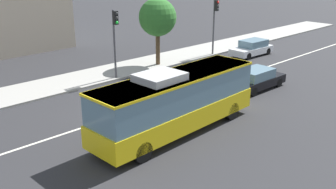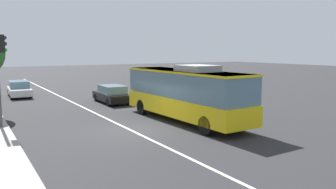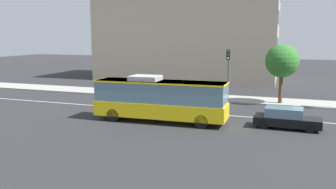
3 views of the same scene
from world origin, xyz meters
name	(u,v)px [view 1 (image 1 of 3)]	position (x,y,z in m)	size (l,w,h in m)	color
ground_plane	(126,113)	(0.00, 0.00, 0.00)	(160.00, 160.00, 0.00)	#28282B
sidewalk_kerb	(62,84)	(0.00, 7.58, 0.07)	(80.00, 3.94, 0.14)	#9E9B93
lane_centre_line	(126,113)	(0.00, 0.00, 0.01)	(76.00, 0.16, 0.01)	silver
transit_bus	(176,100)	(0.38, -3.84, 1.81)	(10.08, 2.86, 3.46)	yellow
sedan_white	(252,48)	(17.45, 3.28, 0.72)	(4.57, 1.98, 1.46)	white
sedan_black	(256,79)	(9.41, -2.67, 0.72)	(4.54, 1.90, 1.46)	black
traffic_light_near_corner	(115,33)	(3.67, 5.85, 3.56)	(0.33, 0.62, 5.20)	#47474C
traffic_light_mid_block	(215,18)	(14.82, 5.74, 3.56)	(0.34, 0.62, 5.20)	#47474C
street_tree_kerbside_left	(158,18)	(8.55, 6.65, 4.08)	(3.11, 3.11, 5.67)	#4C3823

